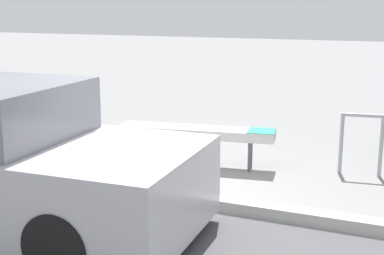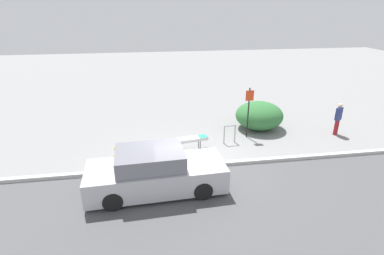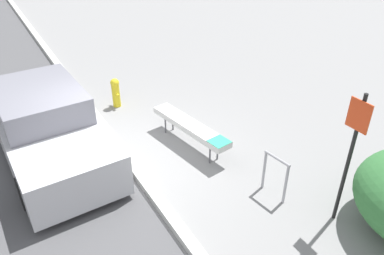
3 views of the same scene
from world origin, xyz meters
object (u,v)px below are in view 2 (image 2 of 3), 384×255
(sign_post, at_px, (249,108))
(parked_car_near, at_px, (155,172))
(bike_rack, at_px, (230,132))
(pedestrian, at_px, (338,118))
(fire_hydrant, at_px, (118,154))
(bench, at_px, (182,140))

(sign_post, height_order, parked_car_near, sign_post)
(sign_post, bearing_deg, parked_car_near, -139.78)
(bike_rack, distance_m, pedestrian, 5.17)
(fire_hydrant, bearing_deg, parked_car_near, -55.65)
(sign_post, relative_size, pedestrian, 1.52)
(sign_post, height_order, fire_hydrant, sign_post)
(bench, relative_size, sign_post, 0.95)
(bench, xyz_separation_m, bike_rack, (2.13, 0.47, 0.02))
(bike_rack, xyz_separation_m, parked_car_near, (-3.34, -3.14, 0.16))
(bench, xyz_separation_m, sign_post, (3.09, 0.97, 0.91))
(bike_rack, distance_m, parked_car_near, 4.58)
(pedestrian, distance_m, parked_car_near, 9.12)
(bench, distance_m, parked_car_near, 2.93)
(bench, distance_m, sign_post, 3.36)
(bench, bearing_deg, pedestrian, -4.17)
(pedestrian, bearing_deg, sign_post, 141.54)
(sign_post, xyz_separation_m, pedestrian, (4.20, -0.34, -0.58))
(fire_hydrant, height_order, pedestrian, pedestrian)
(fire_hydrant, relative_size, parked_car_near, 0.17)
(sign_post, relative_size, fire_hydrant, 3.01)
(bike_rack, bearing_deg, pedestrian, 1.73)
(bench, distance_m, fire_hydrant, 2.64)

